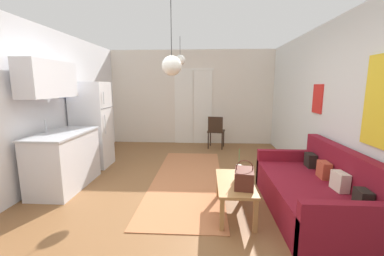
{
  "coord_description": "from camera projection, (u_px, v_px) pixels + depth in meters",
  "views": [
    {
      "loc": [
        0.41,
        -3.27,
        1.65
      ],
      "look_at": [
        0.15,
        1.23,
        0.86
      ],
      "focal_mm": 23.15,
      "sensor_mm": 36.0,
      "label": 1
    }
  ],
  "objects": [
    {
      "name": "ground_plane",
      "position": [
        176.0,
        206.0,
        3.53
      ],
      "size": [
        5.11,
        8.01,
        0.1
      ],
      "primitive_type": "cube",
      "color": "brown"
    },
    {
      "name": "wall_back",
      "position": [
        192.0,
        98.0,
        6.99
      ],
      "size": [
        4.71,
        0.13,
        2.6
      ],
      "color": "silver",
      "rests_on": "ground_plane"
    },
    {
      "name": "wall_right",
      "position": [
        354.0,
        112.0,
        3.16
      ],
      "size": [
        0.12,
        7.61,
        2.6
      ],
      "color": "silver",
      "rests_on": "ground_plane"
    },
    {
      "name": "wall_left",
      "position": [
        10.0,
        110.0,
        3.43
      ],
      "size": [
        0.12,
        7.61,
        2.6
      ],
      "color": "silver",
      "rests_on": "ground_plane"
    },
    {
      "name": "area_rug",
      "position": [
        188.0,
        179.0,
        4.38
      ],
      "size": [
        1.19,
        3.31,
        0.01
      ],
      "primitive_type": "cube",
      "color": "#B26B42",
      "rests_on": "ground_plane"
    },
    {
      "name": "couch",
      "position": [
        316.0,
        193.0,
        3.18
      ],
      "size": [
        0.95,
        1.95,
        0.87
      ],
      "color": "maroon",
      "rests_on": "ground_plane"
    },
    {
      "name": "coffee_table",
      "position": [
        235.0,
        186.0,
        3.18
      ],
      "size": [
        0.45,
        0.94,
        0.43
      ],
      "color": "#A87542",
      "rests_on": "ground_plane"
    },
    {
      "name": "bamboo_vase",
      "position": [
        239.0,
        171.0,
        3.27
      ],
      "size": [
        0.07,
        0.07,
        0.4
      ],
      "color": "beige",
      "rests_on": "coffee_table"
    },
    {
      "name": "handbag",
      "position": [
        244.0,
        178.0,
        2.98
      ],
      "size": [
        0.27,
        0.36,
        0.34
      ],
      "color": "#512319",
      "rests_on": "coffee_table"
    },
    {
      "name": "refrigerator",
      "position": [
        92.0,
        125.0,
        5.0
      ],
      "size": [
        0.68,
        0.59,
        1.71
      ],
      "color": "white",
      "rests_on": "ground_plane"
    },
    {
      "name": "kitchen_counter",
      "position": [
        61.0,
        143.0,
        3.94
      ],
      "size": [
        0.64,
        1.24,
        2.01
      ],
      "color": "silver",
      "rests_on": "ground_plane"
    },
    {
      "name": "accent_chair",
      "position": [
        216.0,
        130.0,
        6.45
      ],
      "size": [
        0.48,
        0.47,
        0.85
      ],
      "rotation": [
        0.0,
        0.0,
        2.96
      ],
      "color": "black",
      "rests_on": "ground_plane"
    },
    {
      "name": "pendant_lamp_near",
      "position": [
        172.0,
        66.0,
        2.88
      ],
      "size": [
        0.23,
        0.23,
        0.85
      ],
      "color": "black"
    },
    {
      "name": "pendant_lamp_far",
      "position": [
        180.0,
        60.0,
        4.99
      ],
      "size": [
        0.21,
        0.21,
        0.57
      ],
      "color": "black"
    }
  ]
}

